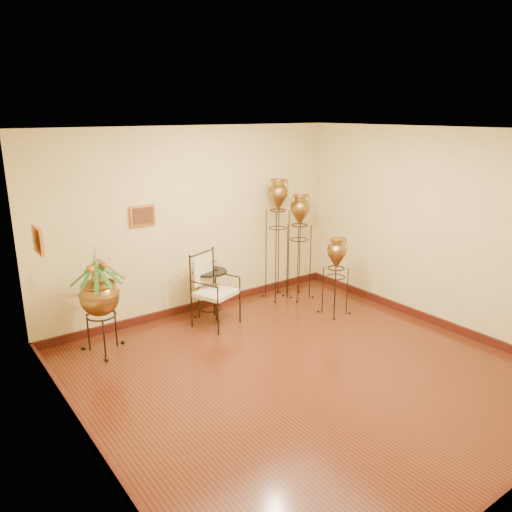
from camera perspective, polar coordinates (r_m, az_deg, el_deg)
ground at (r=6.12m, az=5.44°, el=-13.14°), size 5.00×5.00×0.00m
room_shell at (r=5.48m, az=5.82°, el=2.86°), size 5.02×5.02×2.81m
amphora_tall at (r=8.06m, az=2.47°, el=2.05°), size 0.49×0.49×2.00m
amphora_mid at (r=8.14m, az=4.95°, el=1.14°), size 0.50×0.50×1.75m
amphora_short at (r=7.61m, az=9.09°, el=-2.26°), size 0.47×0.47×1.22m
planter_urn at (r=6.56m, az=-17.50°, el=-3.98°), size 0.81×0.81×1.45m
armchair at (r=7.16m, az=-4.63°, el=-3.89°), size 0.75×0.73×1.07m
side_table at (r=7.48m, az=-5.28°, el=-4.24°), size 0.64×0.64×0.93m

